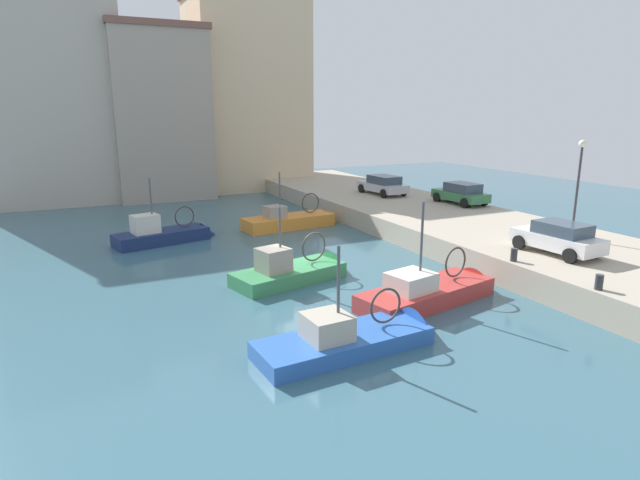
# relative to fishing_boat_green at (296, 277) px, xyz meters

# --- Properties ---
(water_surface) EXTENTS (80.00, 80.00, 0.00)m
(water_surface) POSITION_rel_fishing_boat_green_xyz_m (0.49, 0.96, -0.13)
(water_surface) COLOR #386070
(water_surface) RESTS_ON ground
(quay_wall) EXTENTS (9.00, 56.00, 1.20)m
(quay_wall) POSITION_rel_fishing_boat_green_xyz_m (11.99, 0.96, 0.47)
(quay_wall) COLOR #ADA08C
(quay_wall) RESTS_ON ground
(fishing_boat_green) EXTENTS (6.16, 3.27, 4.32)m
(fishing_boat_green) POSITION_rel_fishing_boat_green_xyz_m (0.00, 0.00, 0.00)
(fishing_boat_green) COLOR #388951
(fishing_boat_green) RESTS_ON ground
(fishing_boat_orange) EXTENTS (6.83, 2.56, 4.51)m
(fishing_boat_orange) POSITION_rel_fishing_boat_green_xyz_m (4.08, 10.02, -0.04)
(fishing_boat_orange) COLOR orange
(fishing_boat_orange) RESTS_ON ground
(fishing_boat_red) EXTENTS (7.07, 3.25, 5.02)m
(fishing_boat_red) POSITION_rel_fishing_boat_green_xyz_m (3.81, -4.87, -0.02)
(fishing_boat_red) COLOR #BC3833
(fishing_boat_red) RESTS_ON ground
(fishing_boat_blue) EXTENTS (6.60, 2.34, 4.37)m
(fishing_boat_blue) POSITION_rel_fishing_boat_green_xyz_m (-0.99, -7.22, -0.02)
(fishing_boat_blue) COLOR #2D60B7
(fishing_boat_blue) RESTS_ON ground
(fishing_boat_navy) EXTENTS (6.23, 3.01, 4.57)m
(fishing_boat_navy) POSITION_rel_fishing_boat_green_xyz_m (-4.04, 9.50, 0.01)
(fishing_boat_navy) COLOR navy
(fishing_boat_navy) RESTS_ON ground
(parked_car_silver) EXTENTS (2.25, 4.36, 1.43)m
(parked_car_silver) POSITION_rel_fishing_boat_green_xyz_m (12.49, 12.65, 1.80)
(parked_car_silver) COLOR #B7B7BC
(parked_car_silver) RESTS_ON quay_wall
(parked_car_green) EXTENTS (2.09, 4.06, 1.43)m
(parked_car_green) POSITION_rel_fishing_boat_green_xyz_m (15.08, 6.87, 1.80)
(parked_car_green) COLOR #387547
(parked_car_green) RESTS_ON quay_wall
(parked_car_white) EXTENTS (2.08, 3.95, 1.44)m
(parked_car_white) POSITION_rel_fishing_boat_green_xyz_m (10.47, -4.99, 1.80)
(parked_car_white) COLOR silver
(parked_car_white) RESTS_ON quay_wall
(mooring_bollard_mid) EXTENTS (0.28, 0.28, 0.55)m
(mooring_bollard_mid) POSITION_rel_fishing_boat_green_xyz_m (7.84, -9.04, 1.34)
(mooring_bollard_mid) COLOR #2D2D33
(mooring_bollard_mid) RESTS_ON quay_wall
(mooring_bollard_north) EXTENTS (0.28, 0.28, 0.55)m
(mooring_bollard_north) POSITION_rel_fishing_boat_green_xyz_m (7.84, -5.04, 1.34)
(mooring_bollard_north) COLOR #2D2D33
(mooring_bollard_north) RESTS_ON quay_wall
(quay_streetlamp) EXTENTS (0.36, 0.36, 4.83)m
(quay_streetlamp) POSITION_rel_fishing_boat_green_xyz_m (13.49, -3.29, 4.32)
(quay_streetlamp) COLOR #38383D
(quay_streetlamp) RESTS_ON quay_wall
(waterfront_building_west) EXTENTS (7.98, 6.98, 14.12)m
(waterfront_building_west) POSITION_rel_fishing_boat_green_xyz_m (-1.31, 26.35, 6.95)
(waterfront_building_west) COLOR #A39384
(waterfront_building_west) RESTS_ON ground
(waterfront_building_west_mid) EXTENTS (10.55, 8.21, 17.73)m
(waterfront_building_west_mid) POSITION_rel_fishing_boat_green_xyz_m (7.32, 28.73, 8.75)
(waterfront_building_west_mid) COLOR beige
(waterfront_building_west_mid) RESTS_ON ground
(waterfront_building_central) EXTENTS (11.40, 8.33, 16.36)m
(waterfront_building_central) POSITION_rel_fishing_boat_green_xyz_m (-9.65, 27.77, 8.07)
(waterfront_building_central) COLOR #B2A899
(waterfront_building_central) RESTS_ON ground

